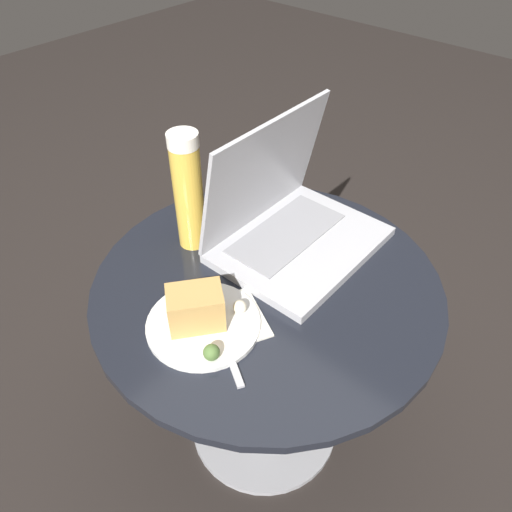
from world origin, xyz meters
TOP-DOWN VIEW (x-y plane):
  - ground_plane at (0.00, 0.00)m, footprint 6.00×6.00m
  - table at (0.00, 0.00)m, footprint 0.66×0.66m
  - napkin at (-0.14, -0.00)m, footprint 0.21×0.19m
  - laptop at (0.12, 0.05)m, footprint 0.33×0.26m
  - beer_glass at (-0.01, 0.19)m, footprint 0.06×0.06m
  - snack_plate at (-0.16, 0.02)m, footprint 0.20×0.20m
  - fork at (-0.15, -0.02)m, footprint 0.11×0.18m

SIDE VIEW (x-z plane):
  - ground_plane at x=0.00m, z-range 0.00..0.00m
  - table at x=0.00m, z-range 0.12..0.63m
  - napkin at x=-0.14m, z-range 0.51..0.52m
  - fork at x=-0.15m, z-range 0.51..0.52m
  - snack_plate at x=-0.16m, z-range 0.50..0.58m
  - laptop at x=0.12m, z-range 0.43..0.70m
  - beer_glass at x=-0.01m, z-range 0.51..0.76m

